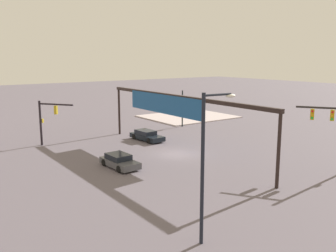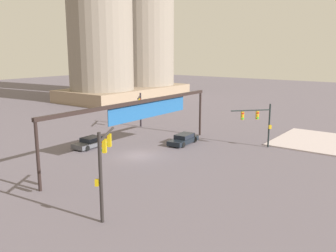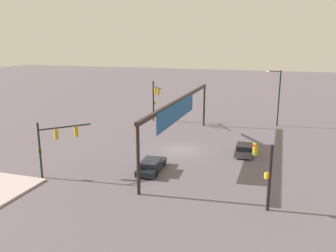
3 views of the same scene
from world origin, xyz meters
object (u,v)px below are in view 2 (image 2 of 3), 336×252
(traffic_signal_opposite_side, at_px, (140,105))
(traffic_signal_cross_street, at_px, (103,160))
(sedan_car_waiting_far, at_px, (90,143))
(sedan_car_approaching, at_px, (184,139))
(traffic_signal_near_corner, at_px, (259,119))

(traffic_signal_opposite_side, height_order, traffic_signal_cross_street, traffic_signal_cross_street)
(traffic_signal_opposite_side, bearing_deg, sedan_car_waiting_far, -24.07)
(traffic_signal_opposite_side, distance_m, sedan_car_waiting_far, 12.68)
(traffic_signal_cross_street, height_order, sedan_car_approaching, traffic_signal_cross_street)
(traffic_signal_near_corner, distance_m, traffic_signal_opposite_side, 18.65)
(traffic_signal_cross_street, xyz_separation_m, sedan_car_waiting_far, (11.92, 14.79, -3.45))
(sedan_car_approaching, bearing_deg, traffic_signal_near_corner, 109.78)
(traffic_signal_cross_street, bearing_deg, traffic_signal_opposite_side, 2.35)
(traffic_signal_near_corner, bearing_deg, sedan_car_approaching, -23.43)
(traffic_signal_cross_street, bearing_deg, traffic_signal_near_corner, -36.67)
(traffic_signal_opposite_side, relative_size, sedan_car_approaching, 1.03)
(traffic_signal_cross_street, distance_m, sedan_car_approaching, 21.27)
(traffic_signal_near_corner, relative_size, sedan_car_approaching, 1.06)
(traffic_signal_opposite_side, relative_size, traffic_signal_cross_street, 0.82)
(traffic_signal_opposite_side, height_order, sedan_car_waiting_far, traffic_signal_opposite_side)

